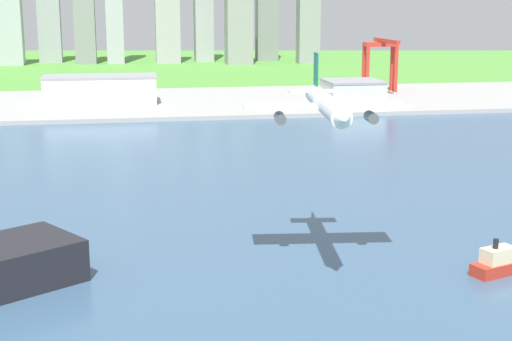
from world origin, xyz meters
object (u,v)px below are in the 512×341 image
warehouse_main (100,90)px  warehouse_annex (353,93)px  tugboat_small (509,262)px  airplane_landing (327,106)px  port_crane_red (381,53)px

warehouse_main → warehouse_annex: (147.14, -39.33, -0.70)m
tugboat_small → warehouse_annex: bearing=81.1°
tugboat_small → warehouse_main: size_ratio=0.35×
airplane_landing → warehouse_main: size_ratio=0.69×
airplane_landing → warehouse_main: (-59.67, 306.91, -29.71)m
port_crane_red → warehouse_main: bearing=-171.2°
port_crane_red → warehouse_annex: size_ratio=1.42×
tugboat_small → port_crane_red: bearing=76.3°
warehouse_main → warehouse_annex: 152.30m
warehouse_main → tugboat_small: bearing=-71.5°
tugboat_small → port_crane_red: (83.24, 340.61, 26.32)m
tugboat_small → warehouse_annex: warehouse_annex is taller
airplane_landing → port_crane_red: size_ratio=1.01×
airplane_landing → warehouse_main: 314.06m
tugboat_small → warehouse_annex: (42.84, 272.23, 7.84)m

